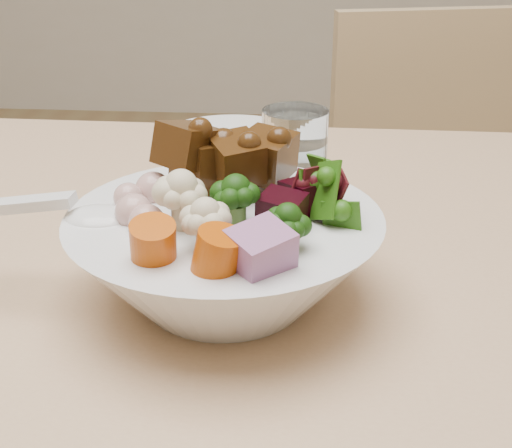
{
  "coord_description": "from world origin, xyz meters",
  "views": [
    {
      "loc": [
        0.17,
        -0.66,
        1.09
      ],
      "look_at": [
        0.14,
        -0.16,
        0.85
      ],
      "focal_mm": 50.0,
      "sensor_mm": 36.0,
      "label": 1
    }
  ],
  "objects_px": {
    "food_bowl": "(228,251)",
    "water_glass": "(294,169)",
    "chair_far": "(451,239)",
    "dining_table": "(435,394)",
    "side_bowl": "(232,160)"
  },
  "relations": [
    {
      "from": "chair_far",
      "to": "water_glass",
      "type": "xyz_separation_m",
      "value": [
        -0.28,
        -0.53,
        0.33
      ]
    },
    {
      "from": "dining_table",
      "to": "chair_far",
      "type": "xyz_separation_m",
      "value": [
        0.16,
        0.71,
        -0.2
      ]
    },
    {
      "from": "dining_table",
      "to": "side_bowl",
      "type": "xyz_separation_m",
      "value": [
        -0.2,
        0.26,
        0.11
      ]
    },
    {
      "from": "dining_table",
      "to": "side_bowl",
      "type": "bearing_deg",
      "value": 128.3
    },
    {
      "from": "dining_table",
      "to": "side_bowl",
      "type": "height_order",
      "value": "side_bowl"
    },
    {
      "from": "chair_far",
      "to": "food_bowl",
      "type": "relative_size",
      "value": 3.63
    },
    {
      "from": "dining_table",
      "to": "side_bowl",
      "type": "distance_m",
      "value": 0.34
    },
    {
      "from": "chair_far",
      "to": "food_bowl",
      "type": "distance_m",
      "value": 0.84
    },
    {
      "from": "chair_far",
      "to": "water_glass",
      "type": "distance_m",
      "value": 0.69
    },
    {
      "from": "chair_far",
      "to": "water_glass",
      "type": "relative_size",
      "value": 8.16
    },
    {
      "from": "dining_table",
      "to": "chair_far",
      "type": "distance_m",
      "value": 0.75
    },
    {
      "from": "food_bowl",
      "to": "water_glass",
      "type": "bearing_deg",
      "value": 73.74
    },
    {
      "from": "food_bowl",
      "to": "water_glass",
      "type": "distance_m",
      "value": 0.17
    },
    {
      "from": "dining_table",
      "to": "water_glass",
      "type": "distance_m",
      "value": 0.25
    },
    {
      "from": "water_glass",
      "to": "dining_table",
      "type": "bearing_deg",
      "value": -54.27
    }
  ]
}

